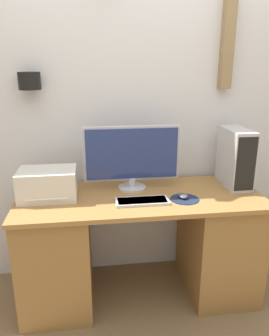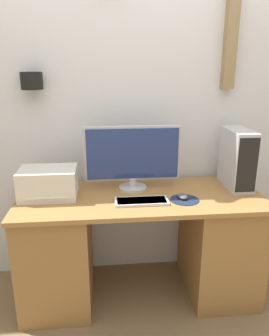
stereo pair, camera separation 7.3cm
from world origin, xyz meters
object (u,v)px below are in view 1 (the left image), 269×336
Objects in this scene: computer_tower at (236,158)px; printer at (48,184)px; mouse at (183,196)px; monitor at (132,156)px; keyboard at (142,201)px.

computer_tower reaches higher than printer.
mouse is 0.91m from printer.
monitor is 0.60m from printer.
keyboard is at bearing -14.59° from printer.
keyboard is at bearing -162.19° from computer_tower.
printer is at bearing -176.87° from computer_tower.
computer_tower reaches higher than keyboard.
keyboard is (0.03, -0.26, -0.23)m from monitor.
keyboard is 0.92× the size of printer.
printer is at bearing 165.41° from keyboard.
computer_tower is 1.12× the size of printer.
monitor is 0.35m from keyboard.
mouse is at bearing -155.86° from computer_tower.
computer_tower is at bearing -2.42° from monitor.
computer_tower is (0.44, 0.20, 0.19)m from mouse.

